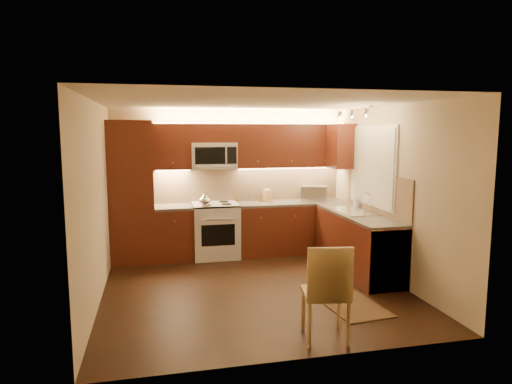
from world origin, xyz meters
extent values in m
cube|color=black|center=(0.00, 0.00, 0.00)|extent=(4.00, 4.00, 0.01)
cube|color=beige|center=(0.00, 0.00, 2.50)|extent=(4.00, 4.00, 0.01)
cube|color=#C3B18F|center=(0.00, 2.00, 1.25)|extent=(4.00, 0.01, 2.50)
cube|color=#C3B18F|center=(0.00, -2.00, 1.25)|extent=(4.00, 0.01, 2.50)
cube|color=#C3B18F|center=(-2.00, 0.00, 1.25)|extent=(0.01, 4.00, 2.50)
cube|color=#C3B18F|center=(2.00, 0.00, 1.25)|extent=(0.01, 4.00, 2.50)
cube|color=#491A0F|center=(-1.65, 1.70, 1.15)|extent=(0.70, 0.60, 2.30)
cube|color=#491A0F|center=(-0.99, 1.70, 0.43)|extent=(0.62, 0.60, 0.86)
cube|color=#373432|center=(-0.99, 1.70, 0.88)|extent=(0.62, 0.60, 0.04)
cube|color=#491A0F|center=(1.04, 1.70, 0.43)|extent=(1.92, 0.60, 0.86)
cube|color=#373432|center=(1.04, 1.70, 0.88)|extent=(1.92, 0.60, 0.04)
cube|color=#491A0F|center=(1.70, 0.40, 0.43)|extent=(0.60, 2.00, 0.86)
cube|color=#373432|center=(1.70, 0.40, 0.88)|extent=(0.60, 2.00, 0.04)
cube|color=silver|center=(1.70, -0.30, 0.43)|extent=(0.58, 0.60, 0.84)
cube|color=tan|center=(0.35, 1.99, 1.20)|extent=(3.30, 0.02, 0.60)
cube|color=tan|center=(1.99, 0.40, 1.20)|extent=(0.02, 2.00, 0.60)
cube|color=#491A0F|center=(-0.99, 1.82, 1.88)|extent=(0.62, 0.35, 0.75)
cube|color=#491A0F|center=(1.04, 1.82, 1.88)|extent=(1.92, 0.35, 0.75)
cube|color=#491A0F|center=(-0.30, 1.82, 2.09)|extent=(0.76, 0.35, 0.31)
cube|color=#491A0F|center=(1.82, 1.40, 1.88)|extent=(0.35, 0.50, 0.75)
cube|color=silver|center=(1.99, 0.55, 1.60)|extent=(0.03, 1.44, 1.24)
cube|color=silver|center=(1.97, 0.55, 1.60)|extent=(0.02, 1.36, 1.16)
cube|color=silver|center=(1.55, 0.40, 2.46)|extent=(0.04, 1.20, 0.03)
cube|color=silver|center=(1.49, 1.75, 1.03)|extent=(0.54, 0.48, 0.27)
cube|color=#A77D4B|center=(0.64, 1.84, 1.01)|extent=(0.12, 0.17, 0.21)
cylinder|color=silver|center=(0.39, 1.90, 0.94)|extent=(0.05, 0.05, 0.08)
cylinder|color=brown|center=(0.14, 1.94, 0.95)|extent=(0.05, 0.05, 0.10)
cylinder|color=silver|center=(0.63, 1.83, 0.95)|extent=(0.04, 0.04, 0.09)
cylinder|color=#925F2B|center=(0.52, 1.83, 0.95)|extent=(0.05, 0.05, 0.11)
imported|color=silver|center=(1.94, 0.98, 0.99)|extent=(0.08, 0.08, 0.17)
cube|color=black|center=(1.04, -0.90, 0.01)|extent=(0.72, 1.00, 0.01)
camera|label=1|loc=(-1.29, -5.83, 2.13)|focal=31.84mm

